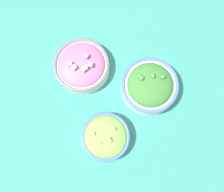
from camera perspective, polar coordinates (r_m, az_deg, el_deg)
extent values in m
plane|color=#337F75|center=(0.87, 0.00, -0.40)|extent=(3.00, 3.00, 0.00)
cylinder|color=silver|center=(0.83, -1.46, -9.34)|extent=(0.16, 0.16, 0.04)
torus|color=#4766B7|center=(0.81, -1.50, -9.28)|extent=(0.16, 0.16, 0.01)
ellipsoid|color=#7ABC4C|center=(0.81, -1.50, -9.28)|extent=(0.14, 0.14, 0.05)
ellipsoid|color=#99D166|center=(0.78, -0.67, -9.76)|extent=(0.02, 0.01, 0.01)
ellipsoid|color=#99D166|center=(0.78, 0.49, -7.51)|extent=(0.02, 0.02, 0.01)
ellipsoid|color=#99D166|center=(0.78, -2.86, -10.82)|extent=(0.01, 0.01, 0.01)
ellipsoid|color=#99D166|center=(0.78, -0.47, -10.28)|extent=(0.02, 0.01, 0.01)
ellipsoid|color=#99D166|center=(0.79, -4.17, -8.61)|extent=(0.01, 0.01, 0.01)
cylinder|color=white|center=(0.86, 8.46, 2.09)|extent=(0.19, 0.19, 0.05)
torus|color=#4766B7|center=(0.84, 8.72, 2.52)|extent=(0.19, 0.19, 0.01)
ellipsoid|color=#387533|center=(0.84, 8.72, 2.52)|extent=(0.15, 0.15, 0.06)
ellipsoid|color=#47893D|center=(0.81, 9.36, 4.57)|extent=(0.02, 0.02, 0.01)
ellipsoid|color=#47893D|center=(0.81, 6.28, 4.55)|extent=(0.02, 0.02, 0.01)
ellipsoid|color=#47893D|center=(0.82, 11.52, 4.34)|extent=(0.02, 0.01, 0.01)
ellipsoid|color=#47893D|center=(0.80, 6.79, 4.06)|extent=(0.02, 0.02, 0.01)
cylinder|color=silver|center=(0.89, -6.85, 6.71)|extent=(0.19, 0.19, 0.04)
torus|color=slate|center=(0.87, -7.00, 7.13)|extent=(0.19, 0.19, 0.01)
ellipsoid|color=#9E5B8E|center=(0.87, -7.00, 7.13)|extent=(0.16, 0.16, 0.04)
cube|color=#C699C1|center=(0.83, -5.00, 7.08)|extent=(0.02, 0.02, 0.01)
cube|color=#C699C1|center=(0.84, -8.64, 6.46)|extent=(0.02, 0.02, 0.01)
cube|color=#C699C1|center=(0.84, -9.58, 7.23)|extent=(0.02, 0.02, 0.01)
cube|color=#C699C1|center=(0.83, -6.07, 6.37)|extent=(0.02, 0.02, 0.01)
cube|color=#C699C1|center=(0.83, -6.45, 6.10)|extent=(0.02, 0.02, 0.01)
cube|color=#C699C1|center=(0.85, -5.96, 9.03)|extent=(0.02, 0.02, 0.01)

